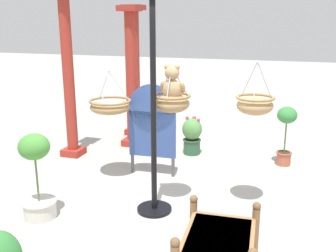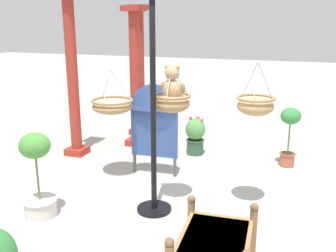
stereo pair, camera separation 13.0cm
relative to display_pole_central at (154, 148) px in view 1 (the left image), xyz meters
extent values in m
plane|color=#ADAAA3|center=(0.12, 0.10, -0.84)|extent=(40.00, 40.00, 0.00)
cylinder|color=black|center=(0.00, 0.00, 0.45)|extent=(0.07, 0.07, 2.58)
cylinder|color=black|center=(0.00, 0.00, -0.82)|extent=(0.44, 0.44, 0.04)
ellipsoid|color=#A37F51|center=(0.15, 0.25, 0.52)|extent=(0.44, 0.44, 0.22)
torus|color=olive|center=(0.15, 0.25, 0.62)|extent=(0.47, 0.47, 0.04)
ellipsoid|color=silver|center=(0.15, 0.25, 0.54)|extent=(0.39, 0.39, 0.18)
cylinder|color=#B7B7BC|center=(0.24, 0.30, 0.79)|extent=(0.19, 0.12, 0.36)
cylinder|color=#B7B7BC|center=(0.06, 0.30, 0.79)|extent=(0.19, 0.12, 0.36)
cylinder|color=#B7B7BC|center=(0.15, 0.15, 0.79)|extent=(0.01, 0.21, 0.36)
torus|color=#B7B7BC|center=(0.15, 0.25, 0.97)|extent=(0.06, 0.06, 0.01)
ellipsoid|color=tan|center=(0.15, 0.26, 0.68)|extent=(0.23, 0.20, 0.27)
sphere|color=tan|center=(0.15, 0.26, 0.90)|extent=(0.22, 0.22, 0.18)
ellipsoid|color=tan|center=(0.15, 0.33, 0.88)|extent=(0.09, 0.08, 0.06)
sphere|color=black|center=(0.15, 0.35, 0.89)|extent=(0.03, 0.03, 0.03)
sphere|color=tan|center=(0.09, 0.26, 0.97)|extent=(0.07, 0.07, 0.07)
sphere|color=tan|center=(0.21, 0.26, 0.97)|extent=(0.07, 0.07, 0.07)
ellipsoid|color=tan|center=(0.03, 0.29, 0.72)|extent=(0.07, 0.13, 0.17)
ellipsoid|color=tan|center=(0.27, 0.29, 0.72)|extent=(0.07, 0.13, 0.17)
ellipsoid|color=tan|center=(0.09, 0.36, 0.58)|extent=(0.08, 0.16, 0.08)
ellipsoid|color=tan|center=(0.21, 0.36, 0.58)|extent=(0.08, 0.16, 0.08)
ellipsoid|color=#A37F51|center=(-0.98, 0.82, 0.28)|extent=(0.60, 0.60, 0.20)
torus|color=olive|center=(-0.98, 0.82, 0.37)|extent=(0.62, 0.62, 0.04)
ellipsoid|color=silver|center=(-0.98, 0.82, 0.30)|extent=(0.52, 0.52, 0.17)
cylinder|color=#B7B7BC|center=(-0.86, 0.89, 0.59)|extent=(0.25, 0.15, 0.45)
cylinder|color=#B7B7BC|center=(-1.10, 0.89, 0.59)|extent=(0.25, 0.15, 0.45)
cylinder|color=#B7B7BC|center=(-0.98, 0.68, 0.59)|extent=(0.01, 0.28, 0.45)
torus|color=#B7B7BC|center=(-0.98, 0.82, 0.81)|extent=(0.06, 0.06, 0.01)
ellipsoid|color=tan|center=(1.14, 0.49, 0.51)|extent=(0.44, 0.44, 0.22)
torus|color=#97794E|center=(1.14, 0.49, 0.61)|extent=(0.47, 0.47, 0.04)
cylinder|color=#B7B7BC|center=(1.23, 0.54, 0.82)|extent=(0.19, 0.12, 0.44)
cylinder|color=#B7B7BC|center=(1.05, 0.54, 0.82)|extent=(0.19, 0.12, 0.44)
cylinder|color=#B7B7BC|center=(1.14, 0.39, 0.82)|extent=(0.01, 0.21, 0.44)
torus|color=#B7B7BC|center=(1.14, 0.49, 1.04)|extent=(0.06, 0.06, 0.01)
cylinder|color=#9E2D23|center=(-1.56, 3.16, 0.43)|extent=(0.21, 0.21, 2.55)
cube|color=#9E2D23|center=(-1.56, 3.16, -0.78)|extent=(0.38, 0.38, 0.12)
cube|color=#9E2D23|center=(-1.56, 3.16, 1.76)|extent=(0.40, 0.40, 0.10)
cylinder|color=#9E2D23|center=(-1.33, 2.42, 0.41)|extent=(0.19, 0.19, 2.51)
cube|color=#9E2D23|center=(-1.33, 2.42, -0.78)|extent=(0.34, 0.34, 0.12)
cube|color=#9E2D23|center=(-1.33, 2.42, 1.72)|extent=(0.36, 0.36, 0.10)
cylinder|color=#9E2D23|center=(-2.12, 1.56, 0.54)|extent=(0.19, 0.19, 2.75)
cube|color=#9E2D23|center=(-2.12, 1.56, -0.78)|extent=(0.35, 0.35, 0.12)
cube|color=#382819|center=(1.01, -0.99, -0.47)|extent=(0.62, 0.79, 0.06)
cylinder|color=brown|center=(0.66, -0.59, -0.59)|extent=(0.08, 0.08, 0.50)
cylinder|color=brown|center=(1.31, -0.54, -0.59)|extent=(0.08, 0.08, 0.50)
sphere|color=brown|center=(0.66, -0.59, -0.31)|extent=(0.09, 0.09, 0.09)
sphere|color=brown|center=(1.31, -0.54, -0.31)|extent=(0.09, 0.09, 0.09)
sphere|color=brown|center=(0.71, -1.44, -0.31)|extent=(0.09, 0.09, 0.09)
cylinder|color=beige|center=(-1.29, -0.59, -0.73)|extent=(0.39, 0.39, 0.22)
torus|color=#BCB7AE|center=(-1.29, -0.59, -0.63)|extent=(0.43, 0.43, 0.03)
cylinder|color=#382819|center=(-1.29, -0.59, -0.64)|extent=(0.35, 0.35, 0.03)
cylinder|color=#4C6B38|center=(-1.29, -0.59, -0.35)|extent=(0.02, 0.02, 0.55)
ellipsoid|color=#478E38|center=(-1.29, -0.59, 0.07)|extent=(0.37, 0.37, 0.31)
cylinder|color=#2D5638|center=(-0.10, 2.28, -0.70)|extent=(0.30, 0.30, 0.27)
torus|color=#294E32|center=(-0.10, 2.28, -0.58)|extent=(0.33, 0.33, 0.03)
cylinder|color=#382819|center=(-0.10, 2.28, -0.59)|extent=(0.26, 0.26, 0.03)
ellipsoid|color=#56934C|center=(-0.10, 2.28, -0.37)|extent=(0.36, 0.36, 0.39)
sphere|color=#E0384C|center=(0.02, 2.28, -0.20)|extent=(0.06, 0.06, 0.06)
sphere|color=#E0384C|center=(-0.09, 2.37, -0.20)|extent=(0.08, 0.08, 0.08)
sphere|color=#E0384C|center=(-0.20, 2.29, -0.18)|extent=(0.06, 0.06, 0.06)
cylinder|color=#AD563D|center=(1.51, 2.21, -0.73)|extent=(0.23, 0.23, 0.22)
torus|color=#9C4E37|center=(1.51, 2.21, -0.63)|extent=(0.26, 0.26, 0.03)
cylinder|color=#382819|center=(1.51, 2.21, -0.63)|extent=(0.20, 0.20, 0.03)
cylinder|color=#4C6B38|center=(1.51, 2.21, -0.36)|extent=(0.02, 0.02, 0.51)
ellipsoid|color=#38843D|center=(1.51, 2.21, 0.02)|extent=(0.32, 0.32, 0.27)
cube|color=#334C8C|center=(-0.44, 1.13, -0.18)|extent=(0.74, 0.08, 0.72)
cylinder|color=#334C8C|center=(-0.44, 1.13, 0.23)|extent=(0.74, 0.08, 0.74)
cylinder|color=#4C4C4C|center=(-0.77, 1.11, -0.69)|extent=(0.05, 0.05, 0.30)
cylinder|color=#4C4C4C|center=(-0.11, 1.15, -0.69)|extent=(0.05, 0.05, 0.30)
camera|label=1|loc=(1.55, -4.24, 1.51)|focal=41.54mm
camera|label=2|loc=(1.68, -4.20, 1.51)|focal=41.54mm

